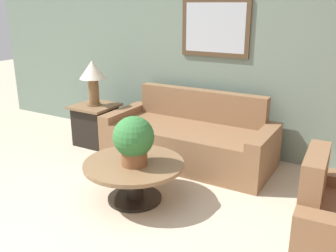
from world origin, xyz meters
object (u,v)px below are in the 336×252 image
at_px(couch_main, 189,139).
at_px(table_lamp, 93,75).
at_px(potted_plant_on_table, 134,139).
at_px(side_table, 96,124).
at_px(coffee_table, 134,173).

xyz_separation_m(couch_main, table_lamp, (-1.47, -0.12, 0.74)).
height_order(couch_main, potted_plant_on_table, potted_plant_on_table).
height_order(side_table, potted_plant_on_table, potted_plant_on_table).
bearing_deg(potted_plant_on_table, couch_main, 91.01).
relative_size(couch_main, potted_plant_on_table, 4.32).
bearing_deg(coffee_table, table_lamp, 142.92).
xyz_separation_m(coffee_table, table_lamp, (-1.45, 1.10, 0.72)).
relative_size(coffee_table, table_lamp, 1.62).
relative_size(couch_main, table_lamp, 3.41).
bearing_deg(coffee_table, side_table, 142.92).
distance_m(table_lamp, potted_plant_on_table, 1.91).
xyz_separation_m(couch_main, coffee_table, (-0.01, -1.22, 0.02)).
bearing_deg(coffee_table, potted_plant_on_table, -47.69).
bearing_deg(potted_plant_on_table, coffee_table, 132.31).
distance_m(coffee_table, side_table, 1.82).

